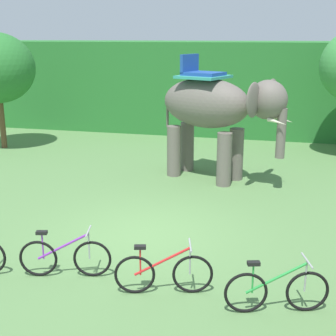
# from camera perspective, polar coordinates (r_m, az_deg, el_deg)

# --- Properties ---
(ground_plane) EXTENTS (80.00, 80.00, 0.00)m
(ground_plane) POSITION_cam_1_polar(r_m,az_deg,el_deg) (10.64, -2.97, -8.08)
(ground_plane) COLOR #567F47
(foliage_hedge) EXTENTS (36.00, 6.00, 4.05)m
(foliage_hedge) POSITION_cam_1_polar(r_m,az_deg,el_deg) (23.13, 6.71, 10.11)
(foliage_hedge) COLOR #28702D
(foliage_hedge) RESTS_ON ground
(elephant) EXTENTS (4.20, 2.86, 3.78)m
(elephant) POSITION_cam_1_polar(r_m,az_deg,el_deg) (14.16, 5.81, 7.22)
(elephant) COLOR #665E56
(elephant) RESTS_ON ground
(bike_purple) EXTENTS (1.68, 0.58, 0.92)m
(bike_purple) POSITION_cam_1_polar(r_m,az_deg,el_deg) (8.95, -12.49, -10.60)
(bike_purple) COLOR black
(bike_purple) RESTS_ON ground
(bike_red) EXTENTS (1.67, 0.61, 0.92)m
(bike_red) POSITION_cam_1_polar(r_m,az_deg,el_deg) (8.22, -0.56, -12.70)
(bike_red) COLOR black
(bike_red) RESTS_ON ground
(bike_green) EXTENTS (1.66, 0.64, 0.92)m
(bike_green) POSITION_cam_1_polar(r_m,az_deg,el_deg) (7.92, 13.13, -14.37)
(bike_green) COLOR black
(bike_green) RESTS_ON ground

